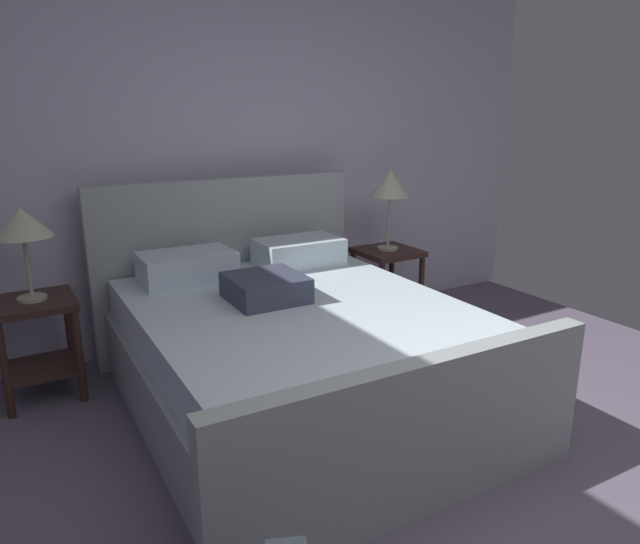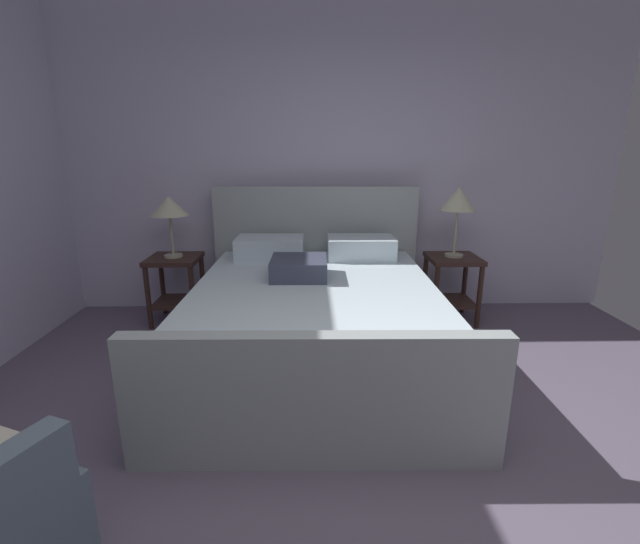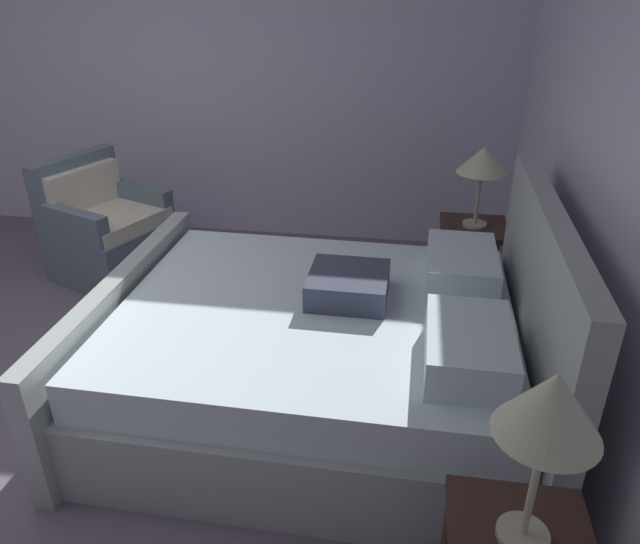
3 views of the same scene
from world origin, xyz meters
The scene contains 6 objects.
wall_back centered at (0.00, 2.91, 1.44)m, with size 5.22×0.12×2.88m, color silver.
bed centered at (-0.27, 1.65, 0.35)m, with size 1.88×2.24×1.20m.
nightstand_right centered at (0.97, 2.43, 0.40)m, with size 0.44×0.44×0.60m.
table_lamp_right centered at (0.97, 2.43, 1.09)m, with size 0.30×0.30×0.61m.
nightstand_left centered at (-1.51, 2.47, 0.40)m, with size 0.44×0.44×0.60m.
table_lamp_left centered at (-1.51, 2.47, 1.03)m, with size 0.32×0.32×0.53m.
Camera 1 is at (-1.68, -1.06, 1.65)m, focal length 32.63 mm.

